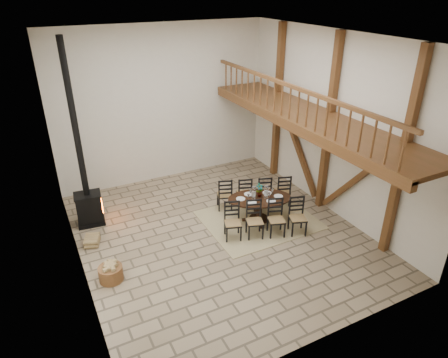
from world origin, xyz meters
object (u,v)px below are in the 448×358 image
wood_stove (86,188)px  log_basket (111,273)px  log_stack (92,240)px  dining_table (259,209)px

wood_stove → log_basket: 2.78m
log_basket → log_stack: size_ratio=0.95×
dining_table → wood_stove: (-4.24, 1.99, 0.74)m
log_stack → wood_stove: bearing=80.5°
log_basket → log_stack: 1.59m
wood_stove → log_stack: wood_stove is taller
dining_table → log_basket: 4.34m
dining_table → log_basket: bearing=-152.5°
wood_stove → log_stack: bearing=-93.0°
dining_table → log_stack: 4.52m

